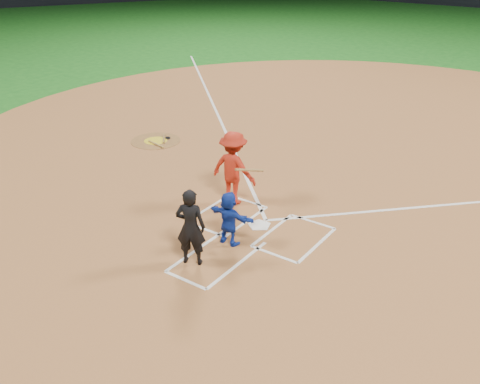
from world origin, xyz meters
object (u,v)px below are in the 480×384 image
Objects in this scene: home_plate at (259,225)px; umpire at (191,227)px; batter_at_plate at (233,168)px; on_deck_circle at (156,141)px; catcher at (229,218)px.

umpire is (-0.32, -2.19, 0.87)m from home_plate.
batter_at_plate reaches higher than home_plate.
umpire is (5.83, -5.09, 0.87)m from on_deck_circle.
home_plate is 0.30× the size of batter_at_plate.
on_deck_circle is 5.48m from batter_at_plate.
on_deck_circle is (-6.15, 2.90, -0.00)m from home_plate.
umpire is at bearing -41.11° from on_deck_circle.
catcher is 2.09m from batter_at_plate.
home_plate is 1.71m from batter_at_plate.
catcher is 0.66× the size of batter_at_plate.
on_deck_circle is 7.25m from catcher.
home_plate is at bearing -96.08° from catcher.
home_plate is 0.47× the size of catcher.
home_plate is 1.26m from catcher.
catcher reaches higher than home_plate.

